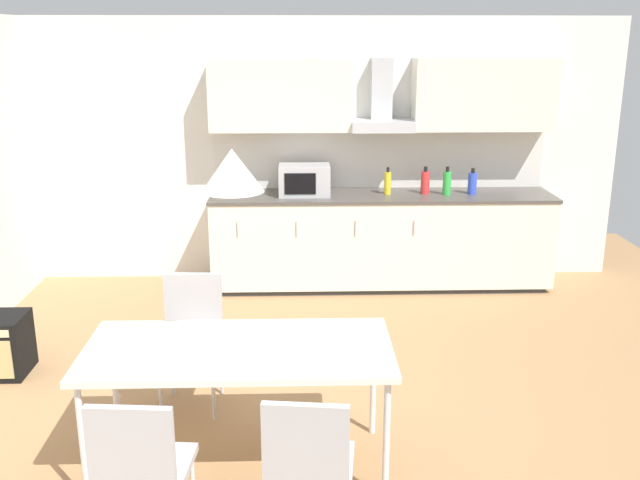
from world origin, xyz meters
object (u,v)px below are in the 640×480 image
object	(u,v)px
bottle_green	(447,183)
chair_far_left	(192,327)
dining_table	(239,355)
chair_near_right	(308,461)
pendant_lamp	(232,170)
bottle_yellow	(388,183)
chair_near_left	(140,464)
bottle_blue	(472,183)
microwave	(304,180)
bottle_red	(425,182)

from	to	relation	value
bottle_green	chair_far_left	size ratio (longest dim) A/B	0.31
dining_table	chair_near_right	bearing A→B (deg)	-64.50
chair_near_right	pendant_lamp	size ratio (longest dim) A/B	2.72
bottle_yellow	pendant_lamp	size ratio (longest dim) A/B	0.81
bottle_yellow	chair_near_left	size ratio (longest dim) A/B	0.30
bottle_blue	pendant_lamp	size ratio (longest dim) A/B	0.78
microwave	pendant_lamp	xyz separation A→B (m)	(-0.39, -3.04, 0.66)
bottle_blue	dining_table	world-z (taller)	bottle_blue
bottle_yellow	bottle_green	bearing A→B (deg)	-4.01
bottle_blue	pendant_lamp	distance (m)	3.68
microwave	pendant_lamp	world-z (taller)	pendant_lamp
bottle_green	chair_near_right	world-z (taller)	bottle_green
dining_table	chair_far_left	world-z (taller)	chair_far_left
bottle_blue	chair_far_left	distance (m)	3.30
bottle_blue	pendant_lamp	xyz separation A→B (m)	(-1.98, -3.03, 0.70)
bottle_yellow	pendant_lamp	distance (m)	3.33
bottle_blue	chair_far_left	bearing A→B (deg)	-136.31
bottle_red	pendant_lamp	xyz separation A→B (m)	(-1.54, -3.05, 0.69)
chair_near_left	pendant_lamp	world-z (taller)	pendant_lamp
bottle_blue	chair_near_left	bearing A→B (deg)	-121.95
bottle_red	chair_near_left	xyz separation A→B (m)	(-1.92, -3.83, -0.49)
dining_table	chair_near_right	xyz separation A→B (m)	(0.37, -0.77, -0.16)
microwave	chair_near_left	bearing A→B (deg)	-101.44
bottle_green	dining_table	world-z (taller)	bottle_green
chair_near_right	pendant_lamp	distance (m)	1.46
dining_table	pendant_lamp	bearing A→B (deg)	90.00
chair_near_right	chair_near_left	xyz separation A→B (m)	(-0.75, -0.00, 0.00)
bottle_red	pendant_lamp	world-z (taller)	pendant_lamp
bottle_red	chair_near_left	bearing A→B (deg)	-116.69
microwave	bottle_blue	distance (m)	1.60
bottle_green	chair_near_right	size ratio (longest dim) A/B	0.31
chair_far_left	microwave	bearing A→B (deg)	71.46
bottle_green	bottle_red	world-z (taller)	bottle_green
chair_near_right	pendant_lamp	xyz separation A→B (m)	(-0.37, 0.77, 1.18)
microwave	bottle_blue	world-z (taller)	microwave
bottle_red	bottle_yellow	distance (m)	0.36
bottle_yellow	bottle_blue	size ratio (longest dim) A/B	1.04
pendant_lamp	microwave	bearing A→B (deg)	82.74
microwave	bottle_green	distance (m)	1.35
bottle_yellow	chair_near_right	world-z (taller)	bottle_yellow
bottle_green	bottle_yellow	world-z (taller)	bottle_green
bottle_blue	pendant_lamp	bearing A→B (deg)	-123.26
dining_table	pendant_lamp	xyz separation A→B (m)	(0.00, 0.00, 1.02)
microwave	bottle_yellow	xyz separation A→B (m)	(0.79, -0.00, -0.03)
dining_table	chair_near_right	world-z (taller)	chair_near_right
bottle_red	bottle_blue	xyz separation A→B (m)	(0.45, -0.03, -0.01)
bottle_green	chair_near_right	distance (m)	4.04
bottle_green	dining_table	distance (m)	3.48
bottle_green	dining_table	bearing A→B (deg)	-120.06
chair_near_right	bottle_yellow	bearing A→B (deg)	78.01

